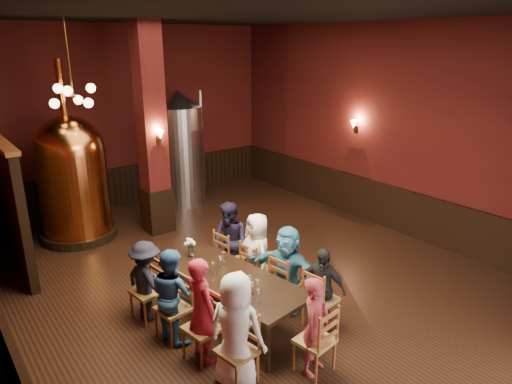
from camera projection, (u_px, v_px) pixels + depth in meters
room at (240, 154)px, 7.74m from camera, size 10.00×10.02×4.50m
wainscot_right at (380, 203)px, 10.58m from camera, size 0.08×9.90×1.00m
wainscot_back at (131, 184)px, 12.02m from camera, size 7.90×0.08×1.00m
column at (152, 132)px, 9.67m from camera, size 0.58×0.58×4.50m
partition at (5, 201)px, 8.62m from camera, size 0.22×3.50×2.40m
pendant_cluster at (73, 96)px, 8.61m from camera, size 0.90×0.90×1.70m
sconce_wall at (356, 126)px, 10.61m from camera, size 0.20×0.20×0.36m
sconce_column at (158, 136)px, 9.46m from camera, size 0.20×0.20×0.36m
dining_table at (233, 281)px, 6.77m from camera, size 1.31×2.51×0.75m
chair_0 at (237, 351)px, 5.60m from camera, size 0.52×0.52×0.92m
person_0 at (236, 330)px, 5.51m from camera, size 0.77×0.88×1.51m
chair_1 at (202, 328)px, 6.05m from camera, size 0.52×0.52×0.92m
person_1 at (201, 309)px, 5.96m from camera, size 0.37×0.55×1.48m
chair_2 at (173, 308)px, 6.49m from camera, size 0.52×0.52×0.92m
person_2 at (172, 294)px, 6.42m from camera, size 0.40×0.70×1.38m
chair_3 at (147, 291)px, 6.94m from camera, size 0.52×0.52×0.92m
person_3 at (146, 281)px, 6.88m from camera, size 0.65×0.91×1.27m
chair_4 at (321, 298)px, 6.75m from camera, size 0.52×0.52×0.92m
person_4 at (321, 288)px, 6.69m from camera, size 0.59×0.81×1.27m
chair_5 at (287, 282)px, 7.19m from camera, size 0.52×0.52×0.92m
person_5 at (287, 269)px, 7.12m from camera, size 0.71×1.36×1.40m
chair_6 at (257, 268)px, 7.64m from camera, size 0.52×0.52×0.92m
person_6 at (257, 255)px, 7.56m from camera, size 0.59×0.78×1.43m
chair_7 at (230, 256)px, 8.08m from camera, size 0.52×0.52×0.92m
person_7 at (230, 242)px, 8.00m from camera, size 0.43×0.74×1.45m
chair_8 at (315, 340)px, 5.81m from camera, size 0.52×0.52×0.92m
person_8 at (315, 326)px, 5.74m from camera, size 0.57×0.47×1.33m
copper_kettle at (73, 177)px, 9.58m from camera, size 1.81×1.81×3.76m
steel_vessel at (180, 148)px, 11.69m from camera, size 1.58×1.58×2.94m
rose_vase at (190, 245)px, 7.35m from camera, size 0.19×0.19×0.32m
wine_glass_0 at (258, 285)px, 6.36m from camera, size 0.07×0.07×0.17m
wine_glass_1 at (213, 268)px, 6.86m from camera, size 0.07×0.07×0.17m
wine_glass_2 at (259, 296)px, 6.11m from camera, size 0.07×0.07×0.17m
wine_glass_3 at (249, 294)px, 6.15m from camera, size 0.07×0.07×0.17m
wine_glass_4 at (250, 281)px, 6.48m from camera, size 0.07×0.07×0.17m
wine_glass_5 at (221, 261)px, 7.06m from camera, size 0.07×0.07×0.17m
wine_glass_6 at (193, 260)px, 7.12m from camera, size 0.07×0.07×0.17m
wine_glass_7 at (249, 283)px, 6.43m from camera, size 0.07×0.07×0.17m
wine_glass_8 at (253, 288)px, 6.29m from camera, size 0.07×0.07×0.17m
wine_glass_9 at (224, 257)px, 7.21m from camera, size 0.07×0.07×0.17m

